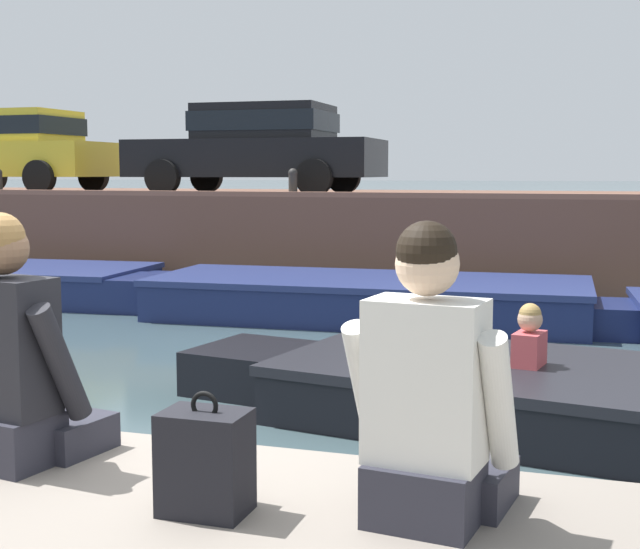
{
  "coord_description": "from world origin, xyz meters",
  "views": [
    {
      "loc": [
        2.08,
        -3.29,
        1.94
      ],
      "look_at": [
        -0.07,
        3.42,
        1.13
      ],
      "focal_mm": 50.0,
      "sensor_mm": 36.0,
      "label": 1
    }
  ],
  "objects_px": {
    "mooring_bollard_mid": "(293,181)",
    "person_seated_middle": "(430,406)",
    "car_left_inner_black": "(259,145)",
    "car_leftmost_yellow": "(16,148)",
    "backpack_on_ledge": "(207,463)",
    "boat_moored_central_navy": "(347,298)",
    "motorboat_passing": "(601,404)",
    "person_seated_right": "(16,367)"
  },
  "relations": [
    {
      "from": "car_leftmost_yellow",
      "to": "boat_moored_central_navy",
      "type": "bearing_deg",
      "value": -23.21
    },
    {
      "from": "boat_moored_central_navy",
      "to": "person_seated_middle",
      "type": "height_order",
      "value": "person_seated_middle"
    },
    {
      "from": "motorboat_passing",
      "to": "person_seated_middle",
      "type": "xyz_separation_m",
      "value": [
        -0.53,
        -4.02,
        0.97
      ]
    },
    {
      "from": "motorboat_passing",
      "to": "backpack_on_ledge",
      "type": "relative_size",
      "value": 16.19
    },
    {
      "from": "car_leftmost_yellow",
      "to": "mooring_bollard_mid",
      "type": "xyz_separation_m",
      "value": [
        6.04,
        -1.23,
        -0.61
      ]
    },
    {
      "from": "boat_moored_central_navy",
      "to": "car_left_inner_black",
      "type": "xyz_separation_m",
      "value": [
        -2.52,
        3.22,
        2.13
      ]
    },
    {
      "from": "backpack_on_ledge",
      "to": "car_leftmost_yellow",
      "type": "bearing_deg",
      "value": 128.52
    },
    {
      "from": "boat_moored_central_navy",
      "to": "motorboat_passing",
      "type": "bearing_deg",
      "value": -54.48
    },
    {
      "from": "car_left_inner_black",
      "to": "mooring_bollard_mid",
      "type": "height_order",
      "value": "car_left_inner_black"
    },
    {
      "from": "motorboat_passing",
      "to": "person_seated_right",
      "type": "relative_size",
      "value": 6.84
    },
    {
      "from": "car_leftmost_yellow",
      "to": "mooring_bollard_mid",
      "type": "bearing_deg",
      "value": -11.51
    },
    {
      "from": "motorboat_passing",
      "to": "person_seated_right",
      "type": "distance_m",
      "value": 4.59
    },
    {
      "from": "car_left_inner_black",
      "to": "backpack_on_ledge",
      "type": "height_order",
      "value": "car_left_inner_black"
    },
    {
      "from": "person_seated_middle",
      "to": "backpack_on_ledge",
      "type": "bearing_deg",
      "value": -166.96
    },
    {
      "from": "mooring_bollard_mid",
      "to": "person_seated_right",
      "type": "xyz_separation_m",
      "value": [
        2.58,
        -10.5,
        -0.6
      ]
    },
    {
      "from": "boat_moored_central_navy",
      "to": "car_leftmost_yellow",
      "type": "distance_m",
      "value": 8.44
    },
    {
      "from": "motorboat_passing",
      "to": "car_left_inner_black",
      "type": "relative_size",
      "value": 1.51
    },
    {
      "from": "car_leftmost_yellow",
      "to": "person_seated_right",
      "type": "height_order",
      "value": "car_leftmost_yellow"
    },
    {
      "from": "boat_moored_central_navy",
      "to": "backpack_on_ledge",
      "type": "xyz_separation_m",
      "value": [
        2.03,
        -8.76,
        0.72
      ]
    },
    {
      "from": "mooring_bollard_mid",
      "to": "person_seated_middle",
      "type": "distance_m",
      "value": 11.4
    },
    {
      "from": "car_leftmost_yellow",
      "to": "person_seated_middle",
      "type": "xyz_separation_m",
      "value": [
        10.24,
        -11.81,
        -1.2
      ]
    },
    {
      "from": "person_seated_right",
      "to": "car_left_inner_black",
      "type": "bearing_deg",
      "value": 107.21
    },
    {
      "from": "car_leftmost_yellow",
      "to": "backpack_on_ledge",
      "type": "xyz_separation_m",
      "value": [
        9.53,
        -11.97,
        -1.41
      ]
    },
    {
      "from": "motorboat_passing",
      "to": "person_seated_right",
      "type": "bearing_deg",
      "value": -118.62
    },
    {
      "from": "motorboat_passing",
      "to": "car_left_inner_black",
      "type": "xyz_separation_m",
      "value": [
        -5.78,
        7.79,
        2.17
      ]
    },
    {
      "from": "mooring_bollard_mid",
      "to": "person_seated_middle",
      "type": "relative_size",
      "value": 0.46
    },
    {
      "from": "car_left_inner_black",
      "to": "person_seated_right",
      "type": "distance_m",
      "value": 12.34
    },
    {
      "from": "car_left_inner_black",
      "to": "mooring_bollard_mid",
      "type": "xyz_separation_m",
      "value": [
        1.05,
        -1.23,
        -0.61
      ]
    },
    {
      "from": "backpack_on_ledge",
      "to": "car_left_inner_black",
      "type": "bearing_deg",
      "value": 110.78
    },
    {
      "from": "car_left_inner_black",
      "to": "person_seated_middle",
      "type": "bearing_deg",
      "value": -66.04
    },
    {
      "from": "mooring_bollard_mid",
      "to": "car_left_inner_black",
      "type": "bearing_deg",
      "value": 130.55
    },
    {
      "from": "car_left_inner_black",
      "to": "backpack_on_ledge",
      "type": "distance_m",
      "value": 12.89
    },
    {
      "from": "motorboat_passing",
      "to": "car_leftmost_yellow",
      "type": "height_order",
      "value": "car_leftmost_yellow"
    },
    {
      "from": "car_left_inner_black",
      "to": "person_seated_right",
      "type": "relative_size",
      "value": 4.52
    },
    {
      "from": "motorboat_passing",
      "to": "car_left_inner_black",
      "type": "distance_m",
      "value": 9.94
    },
    {
      "from": "car_left_inner_black",
      "to": "mooring_bollard_mid",
      "type": "distance_m",
      "value": 1.73
    },
    {
      "from": "motorboat_passing",
      "to": "car_leftmost_yellow",
      "type": "relative_size",
      "value": 1.72
    },
    {
      "from": "motorboat_passing",
      "to": "boat_moored_central_navy",
      "type": "bearing_deg",
      "value": 125.52
    },
    {
      "from": "motorboat_passing",
      "to": "car_leftmost_yellow",
      "type": "bearing_deg",
      "value": 144.12
    },
    {
      "from": "motorboat_passing",
      "to": "car_leftmost_yellow",
      "type": "xyz_separation_m",
      "value": [
        -10.77,
        7.79,
        2.17
      ]
    },
    {
      "from": "car_left_inner_black",
      "to": "person_seated_right",
      "type": "height_order",
      "value": "car_left_inner_black"
    },
    {
      "from": "car_leftmost_yellow",
      "to": "backpack_on_ledge",
      "type": "height_order",
      "value": "car_leftmost_yellow"
    }
  ]
}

